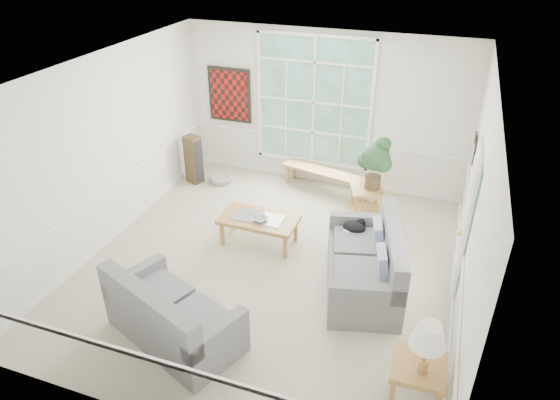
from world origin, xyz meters
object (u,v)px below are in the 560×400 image
object	(u,v)px
loveseat_right	(363,258)
end_table	(366,202)
coffee_table	(259,230)
side_table	(416,384)
loveseat_front	(174,308)

from	to	relation	value
loveseat_right	end_table	bearing A→B (deg)	85.17
loveseat_right	coffee_table	xyz separation A→B (m)	(-1.82, 0.58, -0.27)
loveseat_right	side_table	world-z (taller)	loveseat_right
coffee_table	loveseat_front	bearing A→B (deg)	-94.34
coffee_table	side_table	xyz separation A→B (m)	(2.77, -2.36, 0.06)
end_table	side_table	distance (m)	4.00
end_table	coffee_table	bearing A→B (deg)	-136.25
loveseat_right	end_table	size ratio (longest dim) A/B	3.39
loveseat_right	side_table	bearing A→B (deg)	-76.08
side_table	loveseat_right	bearing A→B (deg)	118.10
side_table	loveseat_front	bearing A→B (deg)	179.81
loveseat_front	side_table	world-z (taller)	loveseat_front
loveseat_right	loveseat_front	xyz separation A→B (m)	(-2.03, -1.77, -0.03)
loveseat_right	end_table	world-z (taller)	loveseat_right
loveseat_front	side_table	bearing A→B (deg)	21.70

